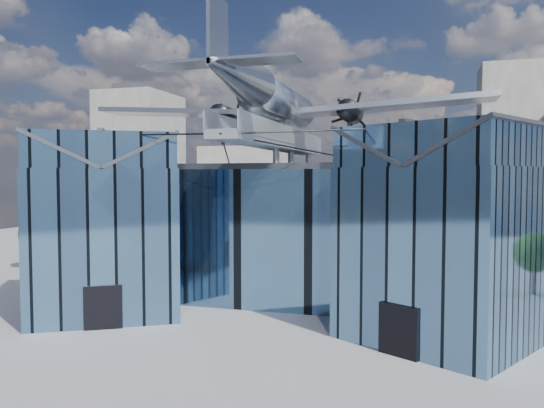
# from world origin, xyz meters

# --- Properties ---
(ground_plane) EXTENTS (120.00, 120.00, 0.00)m
(ground_plane) POSITION_xyz_m (0.00, 0.00, 0.00)
(ground_plane) COLOR gray
(museum) EXTENTS (32.88, 24.50, 17.60)m
(museum) POSITION_xyz_m (0.00, 5.82, 5.54)
(museum) COLOR #497096
(museum) RESTS_ON ground
(bg_towers) EXTENTS (77.00, 24.50, 26.00)m
(bg_towers) POSITION_xyz_m (1.45, 50.49, 10.01)
(bg_towers) COLOR gray
(bg_towers) RESTS_ON ground
(tree_side_w) EXTENTS (3.36, 3.36, 4.95)m
(tree_side_w) POSITION_xyz_m (-26.90, 11.67, 3.35)
(tree_side_w) COLOR #302113
(tree_side_w) RESTS_ON ground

